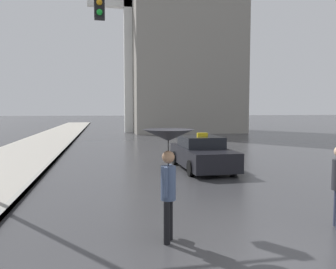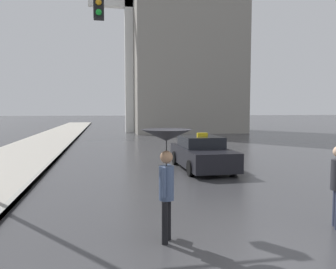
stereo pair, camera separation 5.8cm
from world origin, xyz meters
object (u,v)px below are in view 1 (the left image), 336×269
at_px(taxi, 202,154).
at_px(pedestrian_with_umbrella, 168,154).
at_px(traffic_light, 31,46).
at_px(monument_cross, 128,32).

xyz_separation_m(taxi, pedestrian_with_umbrella, (-2.91, -7.26, 1.02)).
bearing_deg(taxi, traffic_light, 33.43).
height_order(taxi, pedestrian_with_umbrella, pedestrian_with_umbrella).
bearing_deg(monument_cross, taxi, -87.12).
bearing_deg(traffic_light, pedestrian_with_umbrella, -48.52).
height_order(taxi, monument_cross, monument_cross).
relative_size(pedestrian_with_umbrella, traffic_light, 0.35).
relative_size(taxi, pedestrian_with_umbrella, 2.06).
relative_size(taxi, monument_cross, 0.22).
bearing_deg(taxi, pedestrian_with_umbrella, 68.15).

